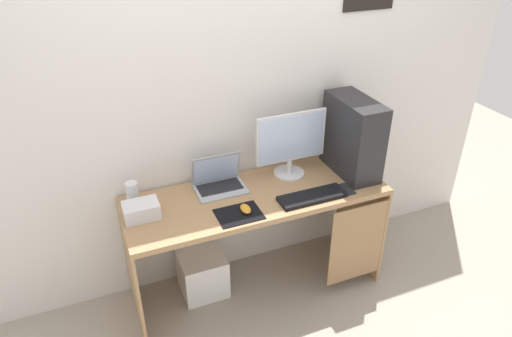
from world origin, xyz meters
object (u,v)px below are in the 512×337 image
at_px(speaker, 133,193).
at_px(subwoofer, 202,273).
at_px(monitor, 291,143).
at_px(laptop, 219,182).
at_px(cell_phone, 346,189).
at_px(pc_tower, 353,136).
at_px(mouse_left, 246,209).
at_px(keyboard, 312,197).
at_px(projector, 141,210).

relative_size(speaker, subwoofer, 0.48).
bearing_deg(monitor, laptop, 177.88).
bearing_deg(subwoofer, speaker, 169.13).
xyz_separation_m(cell_phone, subwoofer, (-0.88, 0.29, -0.63)).
xyz_separation_m(pc_tower, speaker, (-1.40, 0.15, -0.18)).
height_order(mouse_left, cell_phone, mouse_left).
bearing_deg(subwoofer, keyboard, -24.03).
distance_m(pc_tower, speaker, 1.42).
distance_m(monitor, speaker, 1.02).
distance_m(monitor, keyboard, 0.38).
relative_size(monitor, subwoofer, 1.60).
distance_m(monitor, cell_phone, 0.45).
relative_size(projector, cell_phone, 1.54).
relative_size(pc_tower, laptop, 1.62).
xyz_separation_m(monitor, speaker, (-1.01, 0.05, -0.16)).
bearing_deg(laptop, projector, -165.62).
bearing_deg(pc_tower, laptop, 171.91).
height_order(laptop, mouse_left, laptop).
bearing_deg(speaker, mouse_left, -29.97).
height_order(pc_tower, monitor, pc_tower).
bearing_deg(mouse_left, projector, 162.57).
xyz_separation_m(monitor, mouse_left, (-0.42, -0.29, -0.21)).
relative_size(pc_tower, mouse_left, 5.27).
xyz_separation_m(pc_tower, monitor, (-0.39, 0.11, -0.02)).
bearing_deg(pc_tower, monitor, 164.78).
bearing_deg(cell_phone, pc_tower, 53.60).
bearing_deg(monitor, mouse_left, -145.65).
xyz_separation_m(speaker, cell_phone, (1.25, -0.36, -0.07)).
relative_size(pc_tower, subwoofer, 1.71).
bearing_deg(laptop, keyboard, -34.04).
bearing_deg(laptop, monitor, -2.12).
distance_m(pc_tower, mouse_left, 0.87).
distance_m(keyboard, cell_phone, 0.24).
height_order(projector, subwoofer, projector).
height_order(pc_tower, subwoofer, pc_tower).
distance_m(speaker, mouse_left, 0.68).
xyz_separation_m(speaker, mouse_left, (0.59, -0.34, -0.05)).
bearing_deg(speaker, monitor, -2.74).
distance_m(keyboard, mouse_left, 0.43).
height_order(pc_tower, speaker, pc_tower).
relative_size(laptop, mouse_left, 3.26).
height_order(keyboard, cell_phone, keyboard).
xyz_separation_m(pc_tower, cell_phone, (-0.15, -0.20, -0.25)).
bearing_deg(subwoofer, laptop, 14.09).
bearing_deg(keyboard, subwoofer, 155.97).
distance_m(projector, keyboard, 1.01).
height_order(monitor, speaker, monitor).
xyz_separation_m(monitor, cell_phone, (0.24, -0.31, -0.22)).
xyz_separation_m(projector, mouse_left, (0.57, -0.18, -0.02)).
bearing_deg(subwoofer, projector, -165.49).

